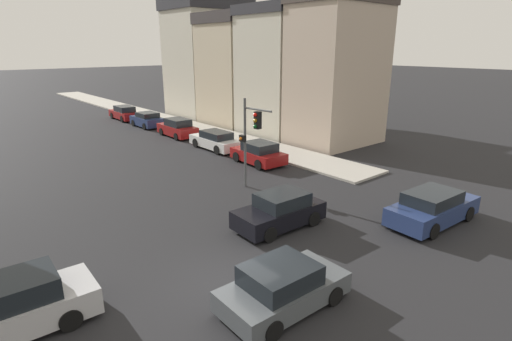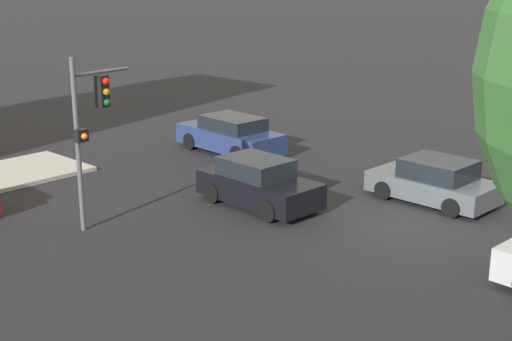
{
  "view_description": "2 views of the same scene",
  "coord_description": "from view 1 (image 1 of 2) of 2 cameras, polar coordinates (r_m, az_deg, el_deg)",
  "views": [
    {
      "loc": [
        -6.77,
        -9.38,
        7.52
      ],
      "look_at": [
        3.91,
        3.18,
        2.39
      ],
      "focal_mm": 28.0,
      "sensor_mm": 36.0,
      "label": 1
    },
    {
      "loc": [
        -10.29,
        17.62,
        7.25
      ],
      "look_at": [
        3.08,
        3.53,
        1.69
      ],
      "focal_mm": 50.0,
      "sensor_mm": 36.0,
      "label": 2
    }
  ],
  "objects": [
    {
      "name": "traffic_signal",
      "position": [
        21.23,
        -0.79,
        5.64
      ],
      "size": [
        0.65,
        2.09,
        4.93
      ],
      "rotation": [
        0.0,
        0.0,
        3.23
      ],
      "color": "#515456",
      "rests_on": "ground_plane"
    },
    {
      "name": "parked_car_0",
      "position": [
        26.69,
        0.38,
        2.45
      ],
      "size": [
        2.16,
        3.97,
        1.46
      ],
      "rotation": [
        0.0,
        0.0,
        1.53
      ],
      "color": "maroon",
      "rests_on": "ground_plane"
    },
    {
      "name": "crossing_car_3",
      "position": [
        19.34,
        23.92,
        -4.88
      ],
      "size": [
        4.81,
        2.2,
        1.5
      ],
      "rotation": [
        0.0,
        0.0,
        -0.06
      ],
      "color": "navy",
      "rests_on": "ground_plane"
    },
    {
      "name": "sidewalk_strip",
      "position": [
        47.69,
        -15.31,
        7.68
      ],
      "size": [
        3.47,
        60.0,
        0.14
      ],
      "color": "#ADA89E",
      "rests_on": "ground_plane"
    },
    {
      "name": "crossing_car_2",
      "position": [
        17.36,
        3.42,
        -5.83
      ],
      "size": [
        4.1,
        2.04,
        1.52
      ],
      "rotation": [
        0.0,
        0.0,
        3.1
      ],
      "color": "black",
      "rests_on": "ground_plane"
    },
    {
      "name": "parked_car_3",
      "position": [
        40.65,
        -15.27,
        6.99
      ],
      "size": [
        2.02,
        3.91,
        1.43
      ],
      "rotation": [
        0.0,
        0.0,
        1.58
      ],
      "color": "navy",
      "rests_on": "ground_plane"
    },
    {
      "name": "parked_car_1",
      "position": [
        30.63,
        -5.83,
        4.28
      ],
      "size": [
        1.85,
        4.73,
        1.42
      ],
      "rotation": [
        0.0,
        0.0,
        1.57
      ],
      "color": "silver",
      "rests_on": "ground_plane"
    },
    {
      "name": "parked_car_2",
      "position": [
        35.58,
        -11.15,
        5.95
      ],
      "size": [
        1.94,
        4.32,
        1.58
      ],
      "rotation": [
        0.0,
        0.0,
        1.56
      ],
      "color": "maroon",
      "rests_on": "ground_plane"
    },
    {
      "name": "rowhouse_backdrop",
      "position": [
        39.77,
        -0.46,
        14.84
      ],
      "size": [
        8.26,
        24.7,
        12.53
      ],
      "color": "#BCA893",
      "rests_on": "ground_plane"
    },
    {
      "name": "ground_plane",
      "position": [
        13.79,
        -3.98,
        -15.81
      ],
      "size": [
        300.0,
        300.0,
        0.0
      ],
      "primitive_type": "plane",
      "color": "black"
    },
    {
      "name": "crossing_car_1",
      "position": [
        13.19,
        -32.39,
        -16.61
      ],
      "size": [
        4.84,
        2.06,
        1.61
      ],
      "rotation": [
        0.0,
        0.0,
        3.1
      ],
      "color": "#B7B7BC",
      "rests_on": "ground_plane"
    },
    {
      "name": "parked_car_4",
      "position": [
        45.49,
        -18.28,
        7.78
      ],
      "size": [
        1.92,
        4.61,
        1.47
      ],
      "rotation": [
        0.0,
        0.0,
        1.55
      ],
      "color": "maroon",
      "rests_on": "ground_plane"
    },
    {
      "name": "crossing_car_0",
      "position": [
        12.42,
        3.83,
        -16.28
      ],
      "size": [
        4.02,
        2.12,
        1.42
      ],
      "rotation": [
        0.0,
        0.0,
        -0.03
      ],
      "color": "#4C5156",
      "rests_on": "ground_plane"
    }
  ]
}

